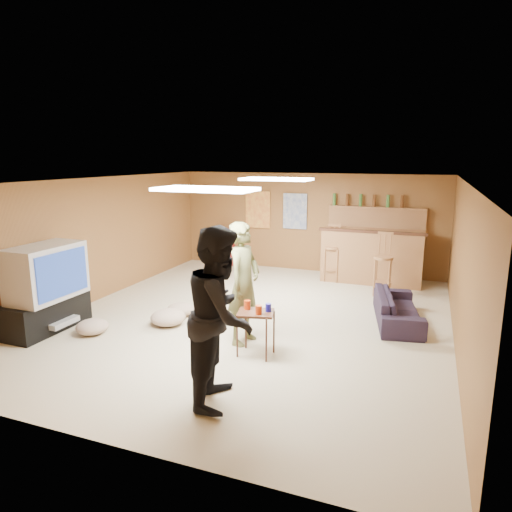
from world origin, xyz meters
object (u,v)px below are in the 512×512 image
(sofa, at_px, (398,308))
(person_olive, at_px, (244,283))
(tv_body, at_px, (46,272))
(tray_table, at_px, (256,333))
(bar_counter, at_px, (372,256))
(person_black, at_px, (221,315))

(sofa, bearing_deg, person_olive, 117.82)
(tv_body, xyz_separation_m, tray_table, (3.19, 0.27, -0.60))
(sofa, bearing_deg, tray_table, 128.62)
(bar_counter, height_order, person_black, person_black)
(bar_counter, relative_size, person_olive, 1.18)
(tv_body, xyz_separation_m, person_olive, (2.88, 0.63, -0.05))
(bar_counter, xyz_separation_m, person_black, (-0.90, -5.35, 0.39))
(person_olive, bearing_deg, person_black, -159.06)
(person_black, bearing_deg, sofa, -40.05)
(person_black, bearing_deg, person_olive, 1.01)
(bar_counter, xyz_separation_m, tray_table, (-0.96, -4.18, -0.25))
(person_black, distance_m, tray_table, 1.34)
(person_black, distance_m, sofa, 3.54)
(tv_body, height_order, person_olive, person_olive)
(person_olive, xyz_separation_m, person_black, (0.37, -1.52, 0.09))
(bar_counter, distance_m, sofa, 2.39)
(person_black, bearing_deg, bar_counter, -22.27)
(tv_body, bearing_deg, sofa, 24.27)
(bar_counter, distance_m, tray_table, 4.29)
(tv_body, height_order, tray_table, tv_body)
(bar_counter, height_order, tray_table, bar_counter)
(tv_body, distance_m, sofa, 5.35)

